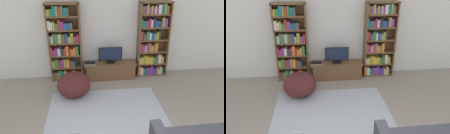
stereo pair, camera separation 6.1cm
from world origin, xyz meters
TOP-DOWN VIEW (x-y plane):
  - wall_back at (0.00, 4.23)m, footprint 8.80×0.06m
  - bookshelf_left at (-1.15, 4.05)m, footprint 0.85×0.30m
  - bookshelf_right at (1.25, 4.05)m, footprint 0.85×0.30m
  - tv_stand at (0.08, 3.95)m, footprint 1.43×0.45m
  - television at (0.08, 3.95)m, footprint 0.65×0.16m
  - laptop at (-0.49, 3.93)m, footprint 0.31×0.23m
  - area_rug at (-0.20, 2.27)m, footprint 2.49×1.90m
  - beanbag_ottoman at (-0.90, 3.09)m, footprint 0.80×0.80m

SIDE VIEW (x-z plane):
  - area_rug at x=-0.20m, z-range 0.00..0.02m
  - tv_stand at x=0.08m, z-range 0.00..0.46m
  - beanbag_ottoman at x=-0.90m, z-range 0.00..0.59m
  - laptop at x=-0.49m, z-range 0.46..0.49m
  - television at x=0.08m, z-range 0.47..0.91m
  - bookshelf_left at x=-1.15m, z-range -0.02..2.07m
  - bookshelf_right at x=1.25m, z-range -0.01..2.07m
  - wall_back at x=0.00m, z-range 0.00..2.60m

